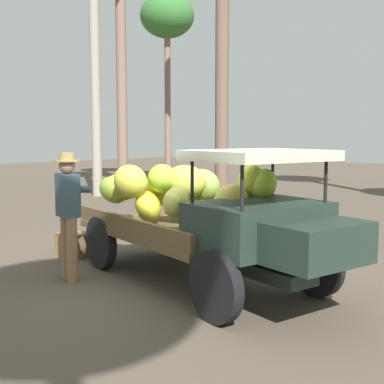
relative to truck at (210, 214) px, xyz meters
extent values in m
plane|color=brown|center=(-0.50, -0.25, -0.96)|extent=(60.00, 60.00, 0.00)
cube|color=#213028|center=(-0.29, 0.02, -0.52)|extent=(4.02, 1.05, 0.16)
cylinder|color=black|center=(1.26, 0.59, -0.57)|extent=(0.81, 0.26, 0.79)
cylinder|color=black|center=(1.02, -0.99, -0.57)|extent=(0.81, 0.26, 0.79)
cylinder|color=black|center=(-1.50, 1.02, -0.57)|extent=(0.81, 0.26, 0.79)
cylinder|color=black|center=(-1.75, -0.56, -0.57)|extent=(0.81, 0.26, 0.79)
cube|color=brown|center=(-0.74, 0.09, -0.34)|extent=(3.23, 2.16, 0.10)
cube|color=brown|center=(-0.61, 0.88, -0.18)|extent=(2.98, 0.54, 0.22)
cube|color=brown|center=(-0.86, -0.70, -0.18)|extent=(2.98, 0.54, 0.22)
cube|color=#213028|center=(0.94, -0.17, -0.01)|extent=(1.32, 1.67, 0.55)
cube|color=#213028|center=(1.83, -0.31, -0.07)|extent=(0.86, 1.16, 0.44)
cylinder|color=black|center=(1.48, 0.40, 0.54)|extent=(0.04, 0.04, 0.55)
cylinder|color=black|center=(1.28, -0.87, 0.54)|extent=(0.04, 0.04, 0.55)
cylinder|color=black|center=(0.61, 0.54, 0.54)|extent=(0.04, 0.04, 0.55)
cylinder|color=black|center=(0.41, -0.74, 0.54)|extent=(0.04, 0.04, 0.55)
cube|color=beige|center=(0.94, -0.17, 0.81)|extent=(1.44, 1.69, 0.12)
ellipsoid|color=gold|center=(-1.23, 0.72, 0.27)|extent=(0.70, 0.69, 0.43)
ellipsoid|color=#94C02F|center=(-0.96, -0.02, 0.42)|extent=(0.80, 0.78, 0.55)
ellipsoid|color=#94B034|center=(0.37, 0.15, 0.06)|extent=(0.73, 0.68, 0.55)
ellipsoid|color=#85AB42|center=(-0.76, 0.61, 0.29)|extent=(0.66, 0.51, 0.52)
ellipsoid|color=#B9BB4A|center=(-0.18, -0.46, 0.19)|extent=(0.72, 0.71, 0.47)
ellipsoid|color=yellow|center=(-1.79, -0.16, 0.23)|extent=(0.75, 0.68, 0.53)
ellipsoid|color=#89B034|center=(-1.77, -0.29, 0.21)|extent=(0.60, 0.54, 0.54)
ellipsoid|color=gold|center=(-1.29, 0.16, 0.19)|extent=(0.77, 0.64, 0.48)
ellipsoid|color=#B6BE43|center=(-0.94, 0.59, -0.02)|extent=(0.86, 0.86, 0.66)
ellipsoid|color=#BECF37|center=(0.31, 0.12, 0.03)|extent=(0.83, 0.78, 0.60)
ellipsoid|color=yellow|center=(-1.02, -0.23, 0.03)|extent=(0.76, 0.77, 0.56)
ellipsoid|color=gold|center=(0.35, 0.41, 0.43)|extent=(0.61, 0.61, 0.50)
ellipsoid|color=#B7BF40|center=(-0.68, 0.18, 0.37)|extent=(0.74, 0.67, 0.62)
ellipsoid|color=#8EB32E|center=(0.50, 0.46, 0.39)|extent=(0.79, 0.77, 0.54)
ellipsoid|color=gold|center=(-1.13, -0.46, 0.39)|extent=(0.67, 0.59, 0.55)
ellipsoid|color=gold|center=(0.34, 0.04, 0.21)|extent=(0.87, 0.87, 0.58)
cylinder|color=#916A47|center=(-1.65, -1.20, -0.52)|extent=(0.15, 0.15, 0.90)
cylinder|color=#916A47|center=(-1.40, -1.27, -0.52)|extent=(0.15, 0.15, 0.90)
cube|color=#33464F|center=(-1.52, -1.24, 0.23)|extent=(0.45, 0.33, 0.59)
cylinder|color=#33464F|center=(-1.59, -1.11, 0.31)|extent=(0.26, 0.41, 0.10)
cylinder|color=#33464F|center=(-1.40, -1.16, 0.31)|extent=(0.38, 0.32, 0.10)
sphere|color=#8E5C50|center=(-1.52, -1.24, 0.63)|extent=(0.22, 0.22, 0.22)
cylinder|color=olive|center=(-1.52, -1.24, 0.70)|extent=(0.34, 0.34, 0.02)
cylinder|color=olive|center=(-1.52, -1.24, 0.76)|extent=(0.20, 0.20, 0.10)
cube|color=brown|center=(-2.70, -0.44, -0.76)|extent=(0.60, 0.45, 0.40)
cylinder|color=brown|center=(-6.38, 7.20, 2.97)|extent=(0.43, 0.43, 7.86)
cylinder|color=#826754|center=(-10.59, 6.46, 4.18)|extent=(0.38, 0.38, 10.29)
cylinder|color=#856758|center=(-10.90, 8.94, 2.15)|extent=(0.24, 0.24, 6.24)
ellipsoid|color=#367534|center=(-10.90, 8.94, 5.70)|extent=(2.13, 2.13, 1.70)
cylinder|color=#9C9483|center=(-9.63, 4.69, 3.45)|extent=(0.32, 0.32, 8.84)
camera|label=1|loc=(4.67, -4.90, 1.05)|focal=48.15mm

